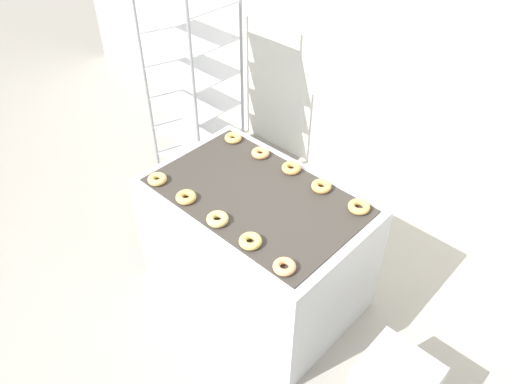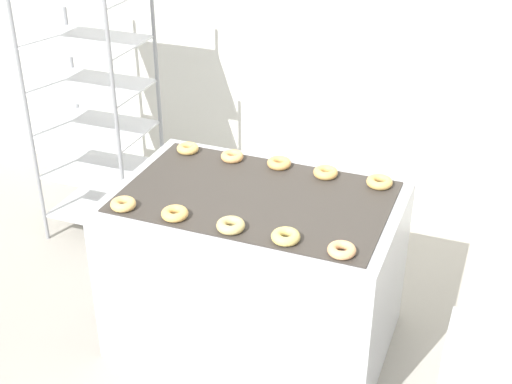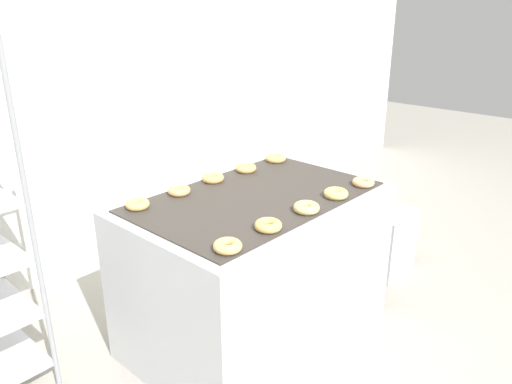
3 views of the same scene
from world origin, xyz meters
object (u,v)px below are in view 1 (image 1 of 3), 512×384
object	(u,v)px
donut_near_rightmost	(284,267)
donut_far_rightmost	(359,207)
donut_far_leftmost	(233,138)
baking_rack_cart	(194,86)
donut_far_left	(260,153)
donut_near_left	(186,197)
donut_far_center	(291,168)
donut_near_leftmost	(157,179)
fryer_machine	(256,244)
donut_far_right	(321,186)
donut_near_center	(218,219)
donut_near_right	(250,241)

from	to	relation	value
donut_near_rightmost	donut_far_rightmost	bearing A→B (deg)	88.63
donut_far_leftmost	donut_far_rightmost	xyz separation A→B (m)	(1.03, -0.00, 0.00)
donut_far_rightmost	baking_rack_cart	bearing A→B (deg)	169.66
baking_rack_cart	donut_far_left	bearing A→B (deg)	-17.62
donut_near_left	donut_far_center	size ratio (longest dim) A/B	1.00
donut_far_leftmost	donut_far_center	bearing A→B (deg)	1.45
donut_far_center	donut_far_rightmost	bearing A→B (deg)	-1.67
donut_near_leftmost	donut_far_leftmost	distance (m)	0.64
fryer_machine	donut_near_rightmost	size ratio (longest dim) A/B	11.29
donut_far_left	donut_far_center	distance (m)	0.25
donut_far_center	donut_far_left	bearing A→B (deg)	-176.61
donut_near_leftmost	donut_near_left	world-z (taller)	same
donut_near_leftmost	donut_far_leftmost	bearing A→B (deg)	88.57
baking_rack_cart	donut_near_leftmost	xyz separation A→B (m)	(0.77, -0.97, 0.02)
fryer_machine	baking_rack_cart	xyz separation A→B (m)	(-1.30, 0.64, 0.43)
donut_near_left	donut_far_right	world-z (taller)	same
donut_near_leftmost	donut_far_right	world-z (taller)	same
donut_far_right	fryer_machine	bearing A→B (deg)	-128.90
baking_rack_cart	donut_far_leftmost	size ratio (longest dim) A/B	14.38
baking_rack_cart	donut_far_center	world-z (taller)	baking_rack_cart
donut_near_rightmost	donut_far_left	bearing A→B (deg)	139.96
baking_rack_cart	donut_near_left	bearing A→B (deg)	-43.03
baking_rack_cart	donut_far_center	size ratio (longest dim) A/B	13.66
donut_far_leftmost	baking_rack_cart	bearing A→B (deg)	157.25
baking_rack_cart	donut_near_center	xyz separation A→B (m)	(1.30, -0.96, 0.02)
donut_near_rightmost	donut_far_center	size ratio (longest dim) A/B	0.98
donut_near_left	donut_far_left	size ratio (longest dim) A/B	1.04
donut_near_leftmost	donut_near_left	size ratio (longest dim) A/B	0.97
donut_near_right	donut_far_left	xyz separation A→B (m)	(-0.51, 0.63, -0.00)
fryer_machine	donut_near_left	bearing A→B (deg)	-130.17
donut_near_left	donut_near_rightmost	xyz separation A→B (m)	(0.77, -0.01, -0.00)
fryer_machine	donut_near_center	xyz separation A→B (m)	(0.01, -0.32, 0.45)
donut_far_left	donut_near_right	bearing A→B (deg)	-50.82
donut_near_left	donut_far_center	bearing A→B (deg)	67.75
donut_near_rightmost	donut_far_right	bearing A→B (deg)	111.86
fryer_machine	donut_near_leftmost	bearing A→B (deg)	-148.18
donut_near_leftmost	donut_far_left	world-z (taller)	donut_near_leftmost
donut_near_leftmost	donut_near_rightmost	xyz separation A→B (m)	(1.03, -0.00, -0.00)
donut_far_right	donut_near_rightmost	bearing A→B (deg)	-68.14
donut_near_center	donut_near_rightmost	distance (m)	0.50
donut_near_rightmost	donut_far_left	xyz separation A→B (m)	(-0.76, 0.64, 0.00)
donut_far_left	donut_far_right	size ratio (longest dim) A/B	0.96
donut_near_center	donut_far_center	xyz separation A→B (m)	(-0.01, 0.65, -0.00)
baking_rack_cart	donut_near_rightmost	bearing A→B (deg)	-28.29
fryer_machine	donut_near_right	bearing A→B (deg)	-50.87
donut_far_leftmost	donut_far_center	xyz separation A→B (m)	(0.51, 0.01, 0.00)
donut_near_rightmost	donut_far_right	xyz separation A→B (m)	(-0.26, 0.64, 0.00)
donut_near_right	donut_near_center	bearing A→B (deg)	-179.54
donut_near_left	donut_near_leftmost	bearing A→B (deg)	-177.87
donut_near_left	donut_far_center	xyz separation A→B (m)	(0.26, 0.64, -0.00)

